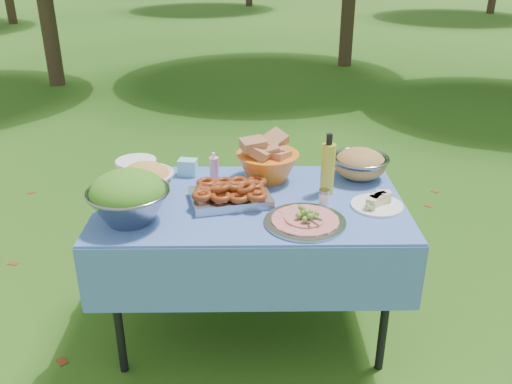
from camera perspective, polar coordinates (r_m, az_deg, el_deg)
ground at (r=3.02m, az=-0.47°, el=-13.96°), size 80.00×80.00×0.00m
picnic_table at (r=2.80m, az=-0.50°, el=-7.88°), size 1.46×0.86×0.76m
salad_bowl at (r=2.43m, az=-13.31°, el=-0.49°), size 0.42×0.42×0.24m
pasta_bowl_white at (r=2.72m, az=-11.59°, el=1.44°), size 0.28×0.28×0.15m
plate_stack at (r=2.94m, az=-12.47°, el=2.52°), size 0.25×0.25×0.09m
wipes_box at (r=2.90m, az=-7.19°, el=2.60°), size 0.11×0.08×0.09m
sanitizer_bottle at (r=2.84m, az=-4.44°, el=2.80°), size 0.06×0.06×0.14m
bread_bowl at (r=2.81m, az=1.24°, el=3.44°), size 0.34×0.34×0.22m
pasta_bowl_steel at (r=2.89m, az=10.89°, el=2.98°), size 0.35×0.35×0.16m
fried_tray at (r=2.58m, az=-2.72°, el=-0.16°), size 0.42×0.34×0.09m
charcuterie_platter at (r=2.39m, az=5.21°, el=-2.39°), size 0.48×0.48×0.08m
oil_bottle at (r=2.65m, az=7.58°, el=2.93°), size 0.09×0.09×0.31m
cheese_plate at (r=2.60m, az=12.66°, el=-0.83°), size 0.32×0.32×0.07m
shaker at (r=2.56m, az=7.18°, el=-0.59°), size 0.05×0.05×0.08m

